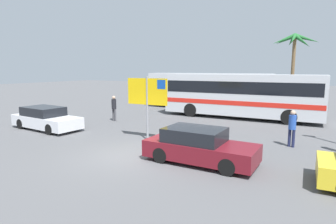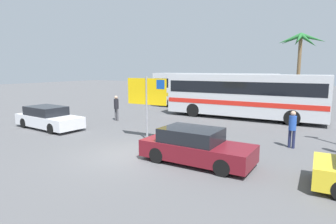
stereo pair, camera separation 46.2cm
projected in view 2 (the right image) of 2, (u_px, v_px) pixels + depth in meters
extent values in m
plane|color=#565659|center=(128.00, 155.00, 11.66)|extent=(120.00, 120.00, 0.00)
cube|color=silver|center=(243.00, 95.00, 20.13)|extent=(11.05, 2.42, 2.90)
cube|color=black|center=(244.00, 87.00, 20.04)|extent=(10.61, 2.44, 0.84)
cube|color=red|center=(243.00, 102.00, 20.20)|extent=(10.94, 2.44, 0.32)
cylinder|color=black|center=(296.00, 113.00, 19.56)|extent=(1.00, 0.28, 1.00)
cylinder|color=black|center=(292.00, 118.00, 17.70)|extent=(1.00, 0.28, 1.00)
cylinder|color=black|center=(204.00, 107.00, 22.92)|extent=(1.00, 0.28, 1.00)
cylinder|color=black|center=(193.00, 110.00, 21.06)|extent=(1.00, 0.28, 1.00)
cube|color=silver|center=(212.00, 90.00, 25.06)|extent=(11.05, 2.42, 2.90)
cube|color=black|center=(212.00, 84.00, 24.98)|extent=(10.61, 2.44, 0.84)
cube|color=gold|center=(212.00, 95.00, 25.14)|extent=(10.94, 2.44, 0.32)
cylinder|color=black|center=(253.00, 104.00, 24.49)|extent=(1.00, 0.28, 1.00)
cylinder|color=black|center=(247.00, 107.00, 22.63)|extent=(1.00, 0.28, 1.00)
cylinder|color=black|center=(183.00, 100.00, 27.85)|extent=(1.00, 0.28, 1.00)
cylinder|color=black|center=(172.00, 102.00, 26.00)|extent=(1.00, 0.28, 1.00)
cylinder|color=gray|center=(147.00, 109.00, 13.95)|extent=(0.11, 0.11, 3.20)
cube|color=yellow|center=(147.00, 92.00, 13.82)|extent=(2.20, 0.13, 1.30)
cube|color=#1447A8|center=(161.00, 84.00, 13.40)|extent=(0.44, 0.08, 0.44)
cube|color=maroon|center=(197.00, 150.00, 10.63)|extent=(4.28, 1.90, 0.64)
cube|color=black|center=(191.00, 135.00, 10.68)|extent=(2.25, 1.69, 0.52)
cylinder|color=black|center=(237.00, 155.00, 10.66)|extent=(0.61, 0.18, 0.60)
cylinder|color=black|center=(222.00, 168.00, 9.30)|extent=(0.61, 0.18, 0.60)
cylinder|color=black|center=(178.00, 145.00, 12.02)|extent=(0.61, 0.18, 0.60)
cylinder|color=black|center=(157.00, 155.00, 10.66)|extent=(0.61, 0.18, 0.60)
cube|color=silver|center=(49.00, 121.00, 16.85)|extent=(4.73, 2.14, 0.64)
cube|color=black|center=(46.00, 111.00, 16.92)|extent=(2.52, 1.81, 0.52)
cylinder|color=black|center=(75.00, 124.00, 16.72)|extent=(0.61, 0.21, 0.60)
cylinder|color=black|center=(51.00, 129.00, 15.43)|extent=(0.61, 0.21, 0.60)
cylinder|color=black|center=(48.00, 119.00, 18.33)|extent=(0.61, 0.21, 0.60)
cylinder|color=black|center=(24.00, 123.00, 17.04)|extent=(0.61, 0.21, 0.60)
cylinder|color=#4C4C51|center=(117.00, 115.00, 19.36)|extent=(0.13, 0.13, 0.84)
cylinder|color=#4C4C51|center=(116.00, 115.00, 19.46)|extent=(0.13, 0.13, 0.84)
cylinder|color=black|center=(116.00, 104.00, 19.29)|extent=(0.32, 0.32, 0.67)
sphere|color=tan|center=(116.00, 97.00, 19.23)|extent=(0.23, 0.23, 0.23)
cylinder|color=#1E2347|center=(290.00, 139.00, 12.73)|extent=(0.13, 0.13, 0.82)
cylinder|color=#1E2347|center=(294.00, 139.00, 12.60)|extent=(0.13, 0.13, 0.82)
cylinder|color=#2851B2|center=(293.00, 123.00, 12.56)|extent=(0.32, 0.32, 0.65)
sphere|color=tan|center=(293.00, 113.00, 12.49)|extent=(0.22, 0.22, 0.22)
cylinder|color=brown|center=(298.00, 73.00, 26.38)|extent=(0.32, 0.32, 6.46)
cone|color=#23662D|center=(313.00, 38.00, 25.44)|extent=(2.20, 0.51, 1.11)
cone|color=#23662D|center=(309.00, 41.00, 26.24)|extent=(1.73, 1.88, 1.37)
cone|color=#23662D|center=(298.00, 40.00, 26.90)|extent=(1.13, 2.20, 1.17)
cone|color=#23662D|center=(291.00, 40.00, 26.79)|extent=(2.11, 1.49, 1.06)
cone|color=#23662D|center=(290.00, 39.00, 25.96)|extent=(2.13, 1.39, 1.15)
cone|color=#23662D|center=(299.00, 38.00, 25.07)|extent=(0.53, 2.19, 1.17)
cone|color=#23662D|center=(306.00, 39.00, 24.95)|extent=(1.48, 2.08, 1.25)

